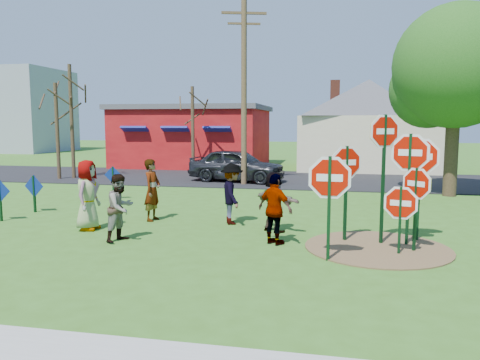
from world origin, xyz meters
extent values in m
plane|color=#37621C|center=(0.00, 0.00, 0.00)|extent=(120.00, 120.00, 0.00)
cube|color=black|center=(0.00, 11.50, 0.02)|extent=(120.00, 7.50, 0.04)
cylinder|color=brown|center=(4.50, -1.00, 0.01)|extent=(3.20, 3.20, 0.03)
cube|color=maroon|center=(-5.50, 18.00, 1.80)|extent=(9.00, 7.00, 3.60)
cube|color=#4C4C51|center=(-5.50, 18.00, 3.75)|extent=(9.40, 7.40, 0.30)
cube|color=navy|center=(-8.00, 14.40, 2.40)|extent=(1.60, 0.78, 0.45)
cube|color=navy|center=(-5.50, 14.40, 2.40)|extent=(1.60, 0.78, 0.45)
cube|color=navy|center=(-3.00, 14.40, 2.40)|extent=(1.60, 0.78, 0.45)
cube|color=beige|center=(5.50, 18.00, 1.60)|extent=(8.00, 7.00, 3.20)
pyramid|color=#4C4C51|center=(5.50, 18.00, 5.40)|extent=(9.40, 9.40, 2.20)
cube|color=brown|center=(3.50, 17.00, 4.60)|extent=(0.55, 0.55, 1.40)
cube|color=brown|center=(7.50, 19.00, 4.60)|extent=(0.55, 0.55, 1.40)
cube|color=#8C939E|center=(-28.00, 30.00, 4.00)|extent=(10.00, 8.00, 8.00)
cube|color=#0D3217|center=(3.43, -2.14, 1.06)|extent=(0.07, 0.08, 2.12)
cylinder|color=white|center=(3.43, -2.14, 1.69)|extent=(1.17, 0.10, 1.18)
cylinder|color=#AE0E01|center=(3.43, -2.14, 1.69)|extent=(1.01, 0.09, 1.01)
cube|color=white|center=(3.43, -2.14, 1.69)|extent=(0.52, 0.04, 0.15)
cube|color=#0D3217|center=(4.61, -0.58, 1.48)|extent=(0.08, 0.09, 2.97)
cylinder|color=white|center=(4.61, -0.58, 2.59)|extent=(0.91, 0.51, 1.03)
cylinder|color=#AE0E01|center=(4.61, -0.58, 2.59)|extent=(0.79, 0.45, 0.89)
cube|color=white|center=(4.61, -0.58, 2.59)|extent=(0.40, 0.22, 0.13)
cylinder|color=gold|center=(4.61, -0.58, 2.59)|extent=(0.91, 0.51, 1.03)
cube|color=#0D3217|center=(5.17, -0.58, 1.27)|extent=(0.08, 0.09, 2.54)
cylinder|color=white|center=(5.17, -0.58, 2.12)|extent=(1.10, 0.39, 1.16)
cylinder|color=#AE0E01|center=(5.17, -0.58, 2.12)|extent=(0.95, 0.34, 1.00)
cube|color=white|center=(5.17, -0.58, 2.12)|extent=(0.49, 0.17, 0.14)
cube|color=#0D3217|center=(5.47, -0.12, 1.22)|extent=(0.07, 0.09, 2.43)
cylinder|color=white|center=(5.47, -0.12, 2.01)|extent=(1.16, 0.16, 1.17)
cylinder|color=#AE0E01|center=(5.47, -0.12, 2.01)|extent=(1.00, 0.14, 1.01)
cube|color=white|center=(5.47, -0.12, 2.01)|extent=(0.51, 0.07, 0.15)
cylinder|color=gold|center=(5.47, -0.12, 2.01)|extent=(1.16, 0.16, 1.17)
cube|color=#0D3217|center=(4.90, -1.42, 0.73)|extent=(0.07, 0.08, 1.46)
cylinder|color=white|center=(4.90, -1.42, 1.11)|extent=(0.93, 0.27, 0.96)
cylinder|color=#AE0E01|center=(4.90, -1.42, 1.11)|extent=(0.80, 0.24, 0.83)
cube|color=white|center=(4.90, -1.42, 1.11)|extent=(0.41, 0.12, 0.12)
cube|color=#0D3217|center=(5.25, -1.12, 0.91)|extent=(0.08, 0.08, 1.83)
cylinder|color=white|center=(5.25, -1.12, 1.49)|extent=(0.70, 0.63, 0.93)
cylinder|color=#AE0E01|center=(5.25, -1.12, 1.49)|extent=(0.60, 0.55, 0.80)
cube|color=white|center=(5.25, -1.12, 1.49)|extent=(0.31, 0.28, 0.12)
cylinder|color=gold|center=(5.25, -1.12, 1.49)|extent=(0.69, 0.63, 0.93)
cube|color=#0D3217|center=(3.79, -0.46, 1.13)|extent=(0.08, 0.09, 2.25)
cylinder|color=white|center=(3.79, -0.46, 1.87)|extent=(0.93, 0.52, 1.06)
cylinder|color=#AE0E01|center=(3.79, -0.46, 1.87)|extent=(0.81, 0.46, 0.91)
cube|color=white|center=(3.79, -0.46, 1.87)|extent=(0.41, 0.23, 0.13)
cube|color=#0D3217|center=(-5.76, -0.04, 0.59)|extent=(0.05, 0.06, 1.18)
cube|color=navy|center=(-5.76, -0.04, 0.87)|extent=(0.65, 0.02, 0.65)
cube|color=#0D3217|center=(-5.66, 1.35, 0.58)|extent=(0.06, 0.07, 1.16)
cube|color=navy|center=(-5.66, 1.35, 0.82)|extent=(0.70, 0.12, 0.71)
cube|color=#0D3217|center=(-4.38, 4.14, 0.60)|extent=(0.06, 0.07, 1.21)
cube|color=navy|center=(-4.38, 4.14, 0.90)|extent=(0.64, 0.08, 0.64)
imported|color=#354B81|center=(-2.76, -0.56, 0.92)|extent=(0.63, 0.92, 1.83)
imported|color=#236B65|center=(-1.55, 0.89, 0.88)|extent=(0.48, 0.68, 1.77)
imported|color=#9B6046|center=(-1.40, -1.48, 0.80)|extent=(0.82, 0.93, 1.60)
imported|color=#36353B|center=(0.77, 0.88, 0.84)|extent=(0.99, 1.24, 1.69)
imported|color=#432855|center=(2.22, -1.09, 0.82)|extent=(1.02, 0.86, 1.64)
imported|color=#19482D|center=(2.02, 0.20, 0.78)|extent=(1.41, 1.25, 1.55)
imported|color=#2D2D32|center=(-0.98, 10.01, 0.81)|extent=(4.78, 2.56, 1.55)
cylinder|color=#4C3823|center=(-0.46, 9.08, 4.03)|extent=(0.25, 0.25, 8.07)
cube|color=#4C3823|center=(-0.46, 9.08, 7.53)|extent=(1.92, 0.66, 0.11)
cube|color=#4C3823|center=(-0.46, 9.08, 7.08)|extent=(1.40, 0.49, 0.09)
cylinder|color=#382819|center=(7.89, 7.45, 1.95)|extent=(0.50, 0.50, 3.91)
sphere|color=#194913|center=(7.89, 7.45, 4.88)|extent=(4.62, 4.62, 4.62)
sphere|color=#194913|center=(7.09, 8.16, 4.08)|extent=(3.02, 3.02, 3.02)
cylinder|color=#382819|center=(-9.31, 9.75, 2.83)|extent=(0.18, 0.18, 5.66)
cylinder|color=#382819|center=(-4.01, 12.88, 2.37)|extent=(0.18, 0.18, 4.74)
cylinder|color=#382819|center=(-9.86, 9.32, 2.37)|extent=(0.18, 0.18, 4.73)
camera|label=1|loc=(3.49, -11.55, 2.77)|focal=35.00mm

